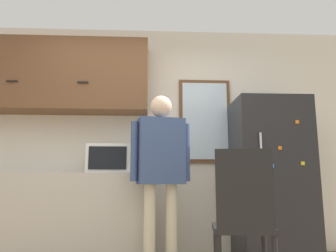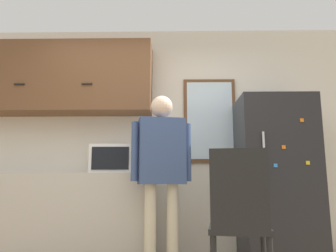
{
  "view_description": "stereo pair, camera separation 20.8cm",
  "coord_description": "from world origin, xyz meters",
  "px_view_note": "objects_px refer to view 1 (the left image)",
  "views": [
    {
      "loc": [
        0.05,
        -2.07,
        0.79
      ],
      "look_at": [
        0.21,
        1.01,
        1.32
      ],
      "focal_mm": 35.0,
      "sensor_mm": 36.0,
      "label": 1
    },
    {
      "loc": [
        0.26,
        -2.07,
        0.79
      ],
      "look_at": [
        0.21,
        1.01,
        1.32
      ],
      "focal_mm": 35.0,
      "sensor_mm": 36.0,
      "label": 2
    }
  ],
  "objects_px": {
    "microwave": "(115,159)",
    "person": "(161,160)",
    "refrigerator": "(271,177)",
    "chair": "(243,214)"
  },
  "relations": [
    {
      "from": "refrigerator",
      "to": "chair",
      "type": "height_order",
      "value": "refrigerator"
    },
    {
      "from": "refrigerator",
      "to": "chair",
      "type": "bearing_deg",
      "value": -119.88
    },
    {
      "from": "person",
      "to": "microwave",
      "type": "bearing_deg",
      "value": 128.12
    },
    {
      "from": "person",
      "to": "refrigerator",
      "type": "relative_size",
      "value": 0.97
    },
    {
      "from": "microwave",
      "to": "person",
      "type": "xyz_separation_m",
      "value": [
        0.49,
        -0.4,
        -0.03
      ]
    },
    {
      "from": "microwave",
      "to": "refrigerator",
      "type": "relative_size",
      "value": 0.32
    },
    {
      "from": "refrigerator",
      "to": "chair",
      "type": "xyz_separation_m",
      "value": [
        -0.62,
        -1.08,
        -0.3
      ]
    },
    {
      "from": "microwave",
      "to": "refrigerator",
      "type": "bearing_deg",
      "value": -0.78
    },
    {
      "from": "person",
      "to": "chair",
      "type": "height_order",
      "value": "person"
    },
    {
      "from": "microwave",
      "to": "person",
      "type": "relative_size",
      "value": 0.34
    }
  ]
}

